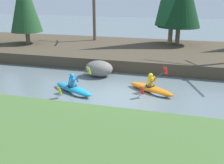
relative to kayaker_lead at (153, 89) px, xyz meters
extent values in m
plane|color=slate|center=(-1.60, -1.17, -0.20)|extent=(90.00, 90.00, 0.00)
cube|color=#473D2D|center=(-1.60, 7.54, 0.19)|extent=(44.00, 9.11, 0.78)
cylinder|color=#7A664C|center=(-11.43, 6.80, 1.08)|extent=(0.36, 0.36, 0.99)
cone|color=#1E4723|center=(-11.43, 6.80, 4.03)|extent=(2.58, 2.58, 4.90)
cylinder|color=#7A664C|center=(0.18, 9.78, 1.36)|extent=(0.36, 0.36, 1.55)
cylinder|color=brown|center=(0.78, 9.81, 1.29)|extent=(0.36, 0.36, 1.41)
cylinder|color=brown|center=(-6.53, 9.88, 2.44)|extent=(0.28, 0.28, 3.72)
ellipsoid|color=orange|center=(-0.10, 0.06, -0.03)|extent=(2.63, 1.88, 0.34)
cone|color=orange|center=(0.97, -0.57, -0.01)|extent=(0.40, 0.35, 0.20)
cylinder|color=black|center=(-0.14, 0.08, 0.12)|extent=(0.66, 0.66, 0.08)
cylinder|color=yellow|center=(-0.14, 0.08, 0.37)|extent=(0.41, 0.41, 0.42)
sphere|color=yellow|center=(-0.14, 0.08, 0.69)|extent=(0.31, 0.31, 0.23)
cylinder|color=yellow|center=(0.06, 0.24, 0.45)|extent=(0.19, 0.24, 0.35)
cylinder|color=yellow|center=(-0.18, -0.17, 0.45)|extent=(0.19, 0.24, 0.35)
cylinder|color=black|center=(0.05, -0.03, 0.49)|extent=(1.00, 1.67, 0.65)
cube|color=red|center=(0.53, 0.79, 0.80)|extent=(0.25, 0.24, 0.41)
cube|color=red|center=(-0.43, -0.85, 0.18)|extent=(0.25, 0.24, 0.41)
ellipsoid|color=white|center=(0.37, -0.22, -0.11)|extent=(1.30, 1.16, 0.18)
ellipsoid|color=#1993D6|center=(-3.94, -1.04, -0.03)|extent=(2.67, 1.79, 0.34)
cone|color=#1993D6|center=(-2.84, -1.62, -0.01)|extent=(0.40, 0.34, 0.20)
cylinder|color=black|center=(-3.99, -1.01, 0.12)|extent=(0.65, 0.65, 0.08)
cylinder|color=#1984CC|center=(-3.99, -1.01, 0.37)|extent=(0.41, 0.41, 0.42)
sphere|color=#1E89D1|center=(-3.99, -1.01, 0.69)|extent=(0.31, 0.31, 0.23)
cylinder|color=#1984CC|center=(-3.79, -0.85, 0.45)|extent=(0.18, 0.24, 0.35)
cylinder|color=#1984CC|center=(-4.01, -1.27, 0.45)|extent=(0.18, 0.24, 0.35)
cylinder|color=black|center=(-3.78, -1.12, 0.49)|extent=(0.93, 1.71, 0.65)
cube|color=yellow|center=(-3.34, -0.28, 0.80)|extent=(0.25, 0.23, 0.41)
cube|color=yellow|center=(-4.23, -1.96, 0.18)|extent=(0.25, 0.23, 0.41)
ellipsoid|color=white|center=(-3.46, -1.30, -0.11)|extent=(1.30, 1.13, 0.18)
ellipsoid|color=slate|center=(-3.53, 1.95, 0.28)|extent=(1.71, 1.34, 0.97)
camera|label=1|loc=(1.35, -12.65, 4.64)|focal=42.00mm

